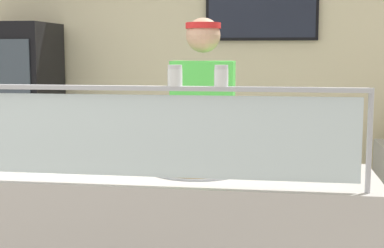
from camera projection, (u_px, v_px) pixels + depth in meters
The scene contains 8 objects.
shop_rear_unit at pixel (218, 74), 5.06m from camera, with size 6.47×0.13×2.70m.
sneeze_guard at pixel (155, 123), 2.54m from camera, with size 1.89×0.06×0.45m.
pizza_tray at pixel (197, 168), 2.88m from camera, with size 0.48×0.48×0.04m.
pizza_server at pixel (189, 164), 2.86m from camera, with size 0.07×0.28×0.01m, color #ADAFB7.
parmesan_shaker at pixel (175, 77), 2.50m from camera, with size 0.07×0.07×0.09m.
pepper_flake_shaker at pixel (221, 77), 2.47m from camera, with size 0.06×0.06×0.09m.
worker_figure at pixel (204, 141), 3.48m from camera, with size 0.41×0.50×1.76m.
drink_fridge at pixel (16, 127), 4.94m from camera, with size 0.69×0.64×1.80m.
Camera 1 is at (1.58, -2.40, 1.56)m, focal length 52.77 mm.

